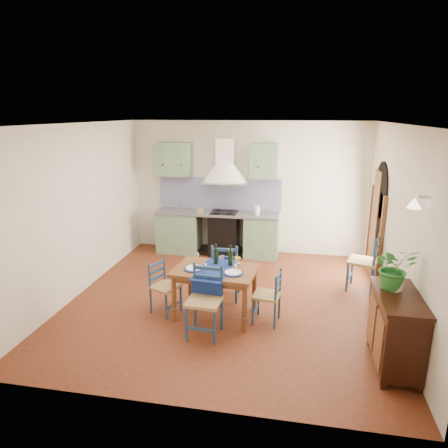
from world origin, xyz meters
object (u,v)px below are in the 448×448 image
(sideboard, at_px, (396,328))
(dining_table, at_px, (215,275))
(potted_plant, at_px, (394,268))
(chair_near, at_px, (205,301))

(sideboard, bearing_deg, dining_table, 160.66)
(sideboard, relative_size, potted_plant, 2.01)
(dining_table, xyz_separation_m, potted_plant, (2.29, -0.64, 0.53))
(dining_table, bearing_deg, chair_near, -94.17)
(potted_plant, bearing_deg, sideboard, -74.10)
(chair_near, xyz_separation_m, sideboard, (2.38, -0.30, 0.01))
(chair_near, height_order, sideboard, chair_near)
(chair_near, distance_m, potted_plant, 2.43)
(dining_table, height_order, potted_plant, potted_plant)
(chair_near, distance_m, sideboard, 2.40)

